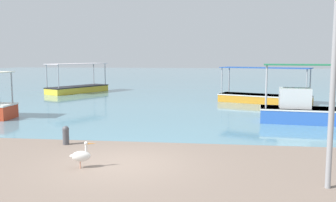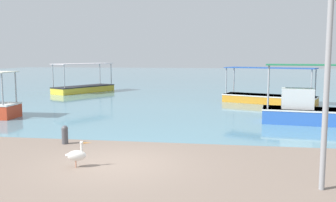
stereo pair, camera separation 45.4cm
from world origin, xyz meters
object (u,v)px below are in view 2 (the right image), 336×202
Objects in this scene: fishing_boat_far_right at (269,96)px; fishing_boat_near_left at (321,110)px; mooring_bollard at (65,134)px; pelican at (77,155)px; fishing_boat_far_left at (84,87)px; lamp_post at (329,50)px.

fishing_boat_near_left reaches higher than fishing_boat_far_right.
fishing_boat_far_right is 16.49m from mooring_bollard.
fishing_boat_far_right is 18.17m from pelican.
mooring_bollard is (6.85, -19.50, -0.12)m from fishing_boat_far_left.
fishing_boat_near_left is 12.20m from mooring_bollard.
lamp_post is at bearing -56.61° from fishing_boat_far_left.
fishing_boat_far_right is 8.26× the size of pelican.
lamp_post reaches higher than pelican.
fishing_boat_far_left is 7.71× the size of pelican.
fishing_boat_far_right is 1.07× the size of fishing_boat_far_left.
fishing_boat_far_right is 17.71m from lamp_post.
lamp_post is at bearing -92.13° from fishing_boat_far_right.
fishing_boat_near_left reaches higher than pelican.
fishing_boat_far_right is at bearing 65.77° from pelican.
fishing_boat_far_right is at bearing 56.59° from mooring_bollard.
fishing_boat_far_left is at bearing 142.18° from fishing_boat_near_left.
pelican is 7.53m from lamp_post.
fishing_boat_far_right is 8.04m from fishing_boat_near_left.
lamp_post reaches higher than mooring_bollard.
lamp_post is at bearing -103.27° from fishing_boat_near_left.
mooring_bollard is at bearing 120.11° from pelican.
pelican is at bearing -136.21° from fishing_boat_near_left.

